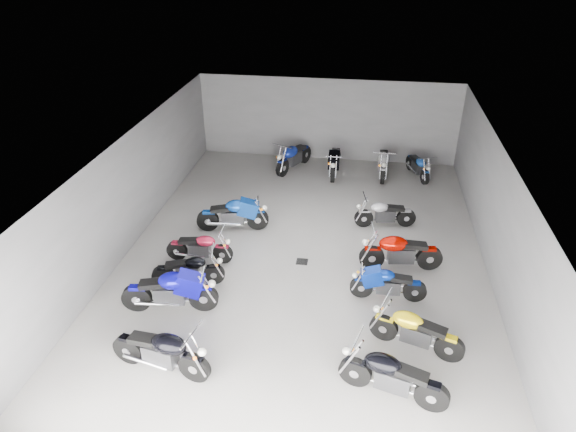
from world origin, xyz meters
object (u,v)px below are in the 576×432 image
motorcycle_right_a (392,376)px  motorcycle_back_f (418,166)px  motorcycle_left_e (234,214)px  motorcycle_back_c (293,156)px  drain_grate (302,262)px  motorcycle_left_c (189,270)px  motorcycle_right_c (387,284)px  motorcycle_back_d (335,161)px  motorcycle_left_a (161,351)px  motorcycle_right_b (415,331)px  motorcycle_right_f (385,213)px  motorcycle_right_d (400,252)px  motorcycle_left_d (200,247)px  motorcycle_back_e (383,162)px  motorcycle_left_b (171,291)px

motorcycle_right_a → motorcycle_back_f: size_ratio=1.20×
motorcycle_left_e → motorcycle_back_c: bearing=155.0°
drain_grate → motorcycle_back_c: 6.31m
motorcycle_left_c → motorcycle_right_c: size_ratio=0.99×
motorcycle_back_c → motorcycle_back_d: 1.59m
motorcycle_left_e → motorcycle_right_c: bearing=47.9°
motorcycle_left_a → motorcycle_right_c: size_ratio=1.19×
motorcycle_right_b → motorcycle_right_f: (-0.60, 5.31, -0.04)m
motorcycle_left_e → motorcycle_right_a: (4.60, -5.81, 0.00)m
drain_grate → motorcycle_back_d: 6.07m
motorcycle_left_a → motorcycle_right_d: (4.97, 4.53, -0.00)m
motorcycle_back_f → motorcycle_left_d: bearing=26.5°
motorcycle_back_e → motorcycle_back_f: bearing=-177.6°
motorcycle_left_e → motorcycle_back_d: (2.73, 4.60, 0.00)m
motorcycle_right_c → motorcycle_back_c: bearing=23.0°
drain_grate → motorcycle_right_b: size_ratio=0.16×
drain_grate → motorcycle_back_e: size_ratio=0.15×
motorcycle_left_e → motorcycle_right_c: (4.57, -2.71, -0.07)m
motorcycle_left_b → motorcycle_back_d: size_ratio=1.05×
motorcycle_left_c → motorcycle_left_d: 1.08m
drain_grate → motorcycle_left_b: (-2.83, -2.51, 0.55)m
motorcycle_left_b → motorcycle_back_c: (1.69, 8.69, -0.02)m
motorcycle_left_e → motorcycle_right_d: (4.92, -1.34, 0.01)m
motorcycle_right_f → motorcycle_back_f: motorcycle_right_f is taller
motorcycle_left_e → motorcycle_right_f: bearing=89.9°
motorcycle_left_c → motorcycle_back_c: motorcycle_back_c is taller
motorcycle_left_e → motorcycle_back_e: motorcycle_left_e is taller
drain_grate → motorcycle_right_d: size_ratio=0.14×
motorcycle_right_d → motorcycle_right_f: motorcycle_right_d is taller
motorcycle_left_b → motorcycle_left_c: 1.07m
motorcycle_back_d → motorcycle_back_e: bearing=-175.6°
motorcycle_back_c → motorcycle_back_e: (3.37, -0.01, -0.02)m
motorcycle_back_e → motorcycle_right_f: bearing=90.9°
motorcycle_back_e → motorcycle_right_a: bearing=91.1°
motorcycle_left_a → motorcycle_back_c: size_ratio=1.07×
motorcycle_left_a → motorcycle_left_b: bearing=-154.9°
motorcycle_left_d → motorcycle_right_d: size_ratio=0.84×
motorcycle_right_b → motorcycle_right_d: 3.07m
motorcycle_back_d → motorcycle_right_c: bearing=104.1°
motorcycle_right_a → motorcycle_right_c: size_ratio=1.14×
motorcycle_right_c → motorcycle_back_e: motorcycle_back_e is taller
motorcycle_left_e → motorcycle_back_f: 7.51m
motorcycle_left_b → motorcycle_right_f: size_ratio=1.22×
drain_grate → motorcycle_right_b: 4.15m
motorcycle_left_a → motorcycle_left_c: bearing=-161.6°
drain_grate → motorcycle_right_a: 4.98m
motorcycle_left_a → motorcycle_right_d: motorcycle_left_a is taller
motorcycle_left_d → motorcycle_right_a: size_ratio=0.87×
motorcycle_left_c → motorcycle_right_c: 5.03m
motorcycle_left_e → motorcycle_right_b: bearing=38.0°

